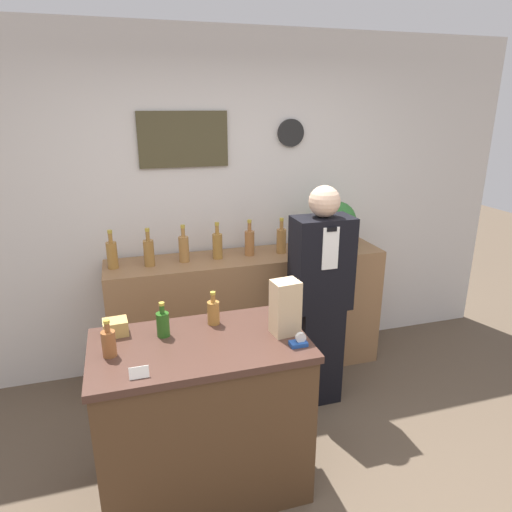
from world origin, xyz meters
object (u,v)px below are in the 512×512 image
(paper_bag, at_px, (285,308))
(shopkeeper, at_px, (320,299))
(potted_plant, at_px, (337,223))
(tape_dispenser, at_px, (299,342))

(paper_bag, bearing_deg, shopkeeper, 51.59)
(potted_plant, xyz_separation_m, paper_bag, (-0.88, -1.18, -0.12))
(paper_bag, height_order, tape_dispenser, paper_bag)
(tape_dispenser, bearing_deg, potted_plant, 57.19)
(shopkeeper, distance_m, tape_dispenser, 0.93)
(paper_bag, bearing_deg, potted_plant, 53.24)
(potted_plant, bearing_deg, tape_dispenser, -122.81)
(potted_plant, height_order, tape_dispenser, potted_plant)
(paper_bag, relative_size, tape_dispenser, 3.40)
(shopkeeper, bearing_deg, paper_bag, -128.41)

